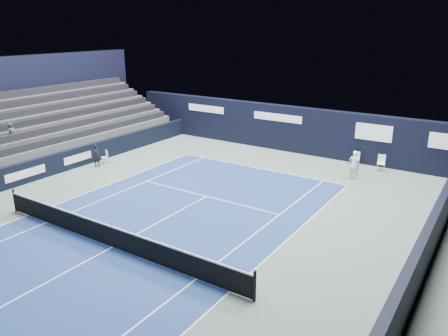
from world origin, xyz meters
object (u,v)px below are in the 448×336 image
object	(u,v)px
tennis_player	(354,165)
folding_chair_back_b	(381,162)
tennis_net	(111,236)
folding_chair_back_a	(357,156)
line_judge_chair	(105,156)

from	to	relation	value
tennis_player	folding_chair_back_b	bearing A→B (deg)	68.10
tennis_net	folding_chair_back_b	bearing A→B (deg)	67.91
folding_chair_back_b	tennis_player	distance (m)	2.51
folding_chair_back_a	tennis_net	bearing A→B (deg)	-115.09
folding_chair_back_a	tennis_player	distance (m)	2.65
folding_chair_back_b	tennis_net	xyz separation A→B (m)	(-6.30, -15.52, -0.05)
folding_chair_back_b	tennis_net	size ratio (longest dim) A/B	0.08
line_judge_chair	tennis_net	bearing A→B (deg)	-19.77
tennis_net	tennis_player	xyz separation A→B (m)	(5.37, 13.21, 0.31)
folding_chair_back_a	folding_chair_back_b	distance (m)	1.58
folding_chair_back_b	tennis_player	size ratio (longest dim) A/B	0.60
folding_chair_back_a	folding_chair_back_b	bearing A→B (deg)	-17.46
line_judge_chair	tennis_net	size ratio (longest dim) A/B	0.06
folding_chair_back_a	tennis_net	distance (m)	16.47
line_judge_chair	tennis_player	bearing A→B (deg)	43.43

